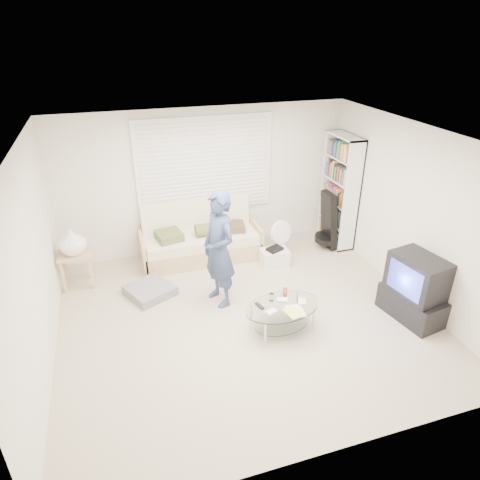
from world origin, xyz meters
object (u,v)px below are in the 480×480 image
object	(u,v)px
futon_sofa	(200,241)
tv_unit	(415,289)
bookshelf	(339,191)
coffee_table	(283,310)

from	to	relation	value
futon_sofa	tv_unit	size ratio (longest dim) A/B	2.15
futon_sofa	tv_unit	world-z (taller)	futon_sofa
bookshelf	tv_unit	bearing A→B (deg)	-93.00
futon_sofa	bookshelf	distance (m)	2.62
tv_unit	coffee_table	distance (m)	1.84
bookshelf	coffee_table	bearing A→B (deg)	-132.52
futon_sofa	bookshelf	bearing A→B (deg)	-3.43
futon_sofa	bookshelf	xyz separation A→B (m)	(2.53, -0.15, 0.67)
tv_unit	bookshelf	bearing A→B (deg)	87.00
futon_sofa	coffee_table	distance (m)	2.34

